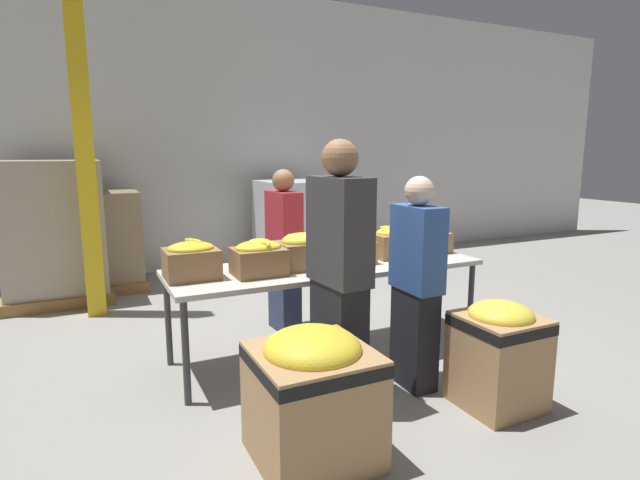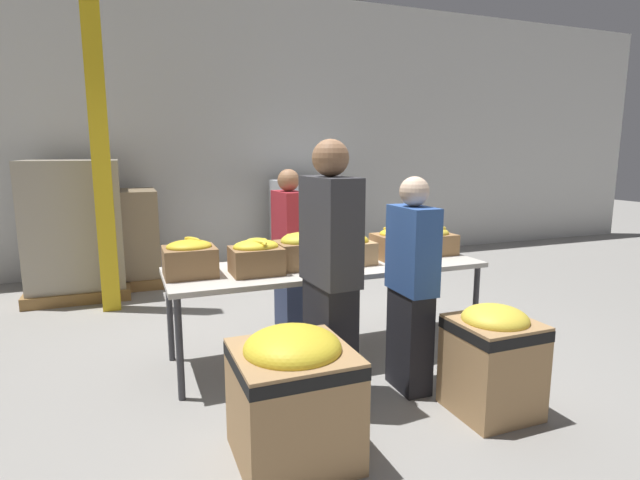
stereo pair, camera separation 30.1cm
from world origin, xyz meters
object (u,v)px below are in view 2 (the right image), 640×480
banana_box_3 (350,249)px  volunteer_2 (411,287)px  volunteer_0 (289,251)px  pallet_stack_0 (312,227)px  pallet_stack_2 (76,229)px  sorting_table (327,271)px  banana_box_1 (256,256)px  volunteer_1 (330,277)px  banana_box_2 (301,250)px  support_pillar (98,123)px  donation_bin_0 (293,391)px  donation_bin_1 (493,356)px  banana_box_4 (396,243)px  banana_box_0 (190,258)px  pallet_stack_1 (123,239)px  banana_box_5 (432,241)px

banana_box_3 → volunteer_2: volunteer_2 is taller
volunteer_0 → pallet_stack_0: (1.05, 2.17, -0.13)m
volunteer_2 → pallet_stack_2: (-2.42, 3.63, 0.03)m
sorting_table → banana_box_1: size_ratio=6.82×
volunteer_0 → pallet_stack_0: bearing=150.2°
sorting_table → banana_box_3: (0.19, -0.04, 0.18)m
banana_box_1 → volunteer_0: size_ratio=0.25×
banana_box_1 → pallet_stack_2: (-1.48, 2.92, -0.12)m
volunteer_1 → volunteer_2: volunteer_1 is taller
banana_box_2 → support_pillar: (-1.49, 2.04, 1.07)m
donation_bin_0 → donation_bin_1: bearing=0.0°
banana_box_2 → donation_bin_0: size_ratio=0.50×
banana_box_2 → banana_box_4: size_ratio=0.98×
volunteer_2 → support_pillar: size_ratio=0.39×
banana_box_1 → donation_bin_1: bearing=-43.4°
banana_box_1 → banana_box_3: banana_box_1 is taller
banana_box_0 → donation_bin_0: banana_box_0 is taller
banana_box_4 → pallet_stack_1: 3.80m
banana_box_1 → banana_box_3: (0.81, 0.04, -0.01)m
support_pillar → banana_box_2: bearing=-53.8°
banana_box_2 → pallet_stack_2: 3.41m
banana_box_2 → support_pillar: size_ratio=0.10×
volunteer_0 → support_pillar: (-1.64, 1.30, 1.23)m
banana_box_2 → donation_bin_1: size_ratio=0.52×
banana_box_5 → pallet_stack_1: pallet_stack_1 is taller
banana_box_0 → donation_bin_1: banana_box_0 is taller
pallet_stack_0 → pallet_stack_2: bearing=-178.9°
volunteer_0 → pallet_stack_0: size_ratio=1.19×
volunteer_0 → volunteer_1: bearing=-11.5°
banana_box_0 → volunteer_1: size_ratio=0.21×
banana_box_2 → support_pillar: support_pillar is taller
volunteer_1 → pallet_stack_1: volunteer_1 is taller
support_pillar → donation_bin_0: bearing=-73.1°
pallet_stack_1 → banana_box_3: bearing=-60.6°
support_pillar → pallet_stack_1: support_pillar is taller
banana_box_4 → banana_box_2: bearing=-176.8°
banana_box_2 → volunteer_1: (-0.06, -0.75, -0.04)m
banana_box_0 → banana_box_3: size_ratio=1.00×
donation_bin_1 → pallet_stack_2: size_ratio=0.45×
volunteer_2 → donation_bin_1: size_ratio=2.11×
banana_box_4 → volunteer_1: size_ratio=0.22×
sorting_table → pallet_stack_2: pallet_stack_2 is taller
pallet_stack_2 → donation_bin_1: bearing=-56.3°
sorting_table → pallet_stack_1: (-1.58, 3.09, -0.13)m
sorting_table → banana_box_2: size_ratio=6.82×
banana_box_5 → donation_bin_0: bearing=-143.2°
banana_box_1 → volunteer_2: 1.19m
banana_box_3 → banana_box_5: 0.88m
volunteer_0 → pallet_stack_1: 2.79m
pallet_stack_0 → volunteer_2: bearing=-99.9°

